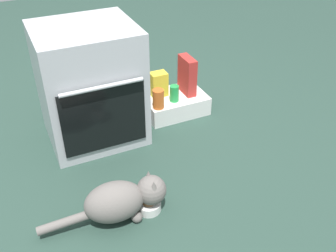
% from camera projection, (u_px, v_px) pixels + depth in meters
% --- Properties ---
extents(ground, '(8.00, 8.00, 0.00)m').
position_uv_depth(ground, '(113.00, 174.00, 2.36)').
color(ground, '#284238').
extents(oven, '(0.61, 0.60, 0.77)m').
position_uv_depth(oven, '(90.00, 85.00, 2.49)').
color(oven, '#B7BABF').
rests_on(oven, ground).
extents(pantry_cabinet, '(0.46, 0.32, 0.14)m').
position_uv_depth(pantry_cabinet, '(174.00, 103.00, 2.91)').
color(pantry_cabinet, white).
rests_on(pantry_cabinet, ground).
extents(food_bowl, '(0.14, 0.14, 0.08)m').
position_uv_depth(food_bowl, '(149.00, 205.00, 2.10)').
color(food_bowl, white).
rests_on(food_bowl, ground).
extents(cat, '(0.68, 0.24, 0.23)m').
position_uv_depth(cat, '(122.00, 200.00, 2.01)').
color(cat, slate).
rests_on(cat, ground).
extents(cereal_box, '(0.07, 0.18, 0.28)m').
position_uv_depth(cereal_box, '(187.00, 75.00, 2.84)').
color(cereal_box, '#B72D28').
rests_on(cereal_box, pantry_cabinet).
extents(snack_bag, '(0.12, 0.09, 0.18)m').
position_uv_depth(snack_bag, '(159.00, 84.00, 2.83)').
color(snack_bag, yellow).
rests_on(snack_bag, pantry_cabinet).
extents(sauce_jar, '(0.08, 0.08, 0.14)m').
position_uv_depth(sauce_jar, '(158.00, 99.00, 2.69)').
color(sauce_jar, '#D16023').
rests_on(sauce_jar, pantry_cabinet).
extents(soda_can, '(0.07, 0.07, 0.12)m').
position_uv_depth(soda_can, '(174.00, 93.00, 2.78)').
color(soda_can, green).
rests_on(soda_can, pantry_cabinet).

